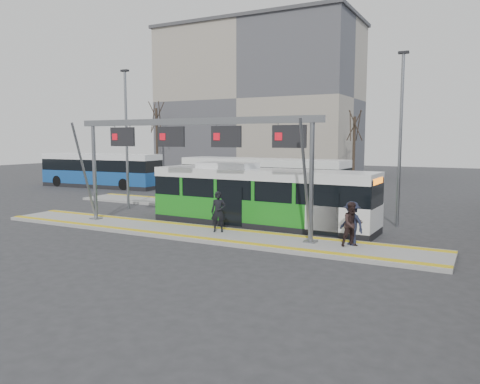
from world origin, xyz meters
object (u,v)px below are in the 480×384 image
(gantry, at_px, (191,141))
(passenger_a, at_px, (218,212))
(hero_bus, at_px, (260,198))
(passenger_b, at_px, (352,224))
(passenger_c, at_px, (352,223))

(gantry, relative_size, passenger_a, 6.97)
(gantry, xyz_separation_m, hero_bus, (2.14, 2.96, -2.84))
(passenger_b, height_order, passenger_c, passenger_b)
(hero_bus, height_order, passenger_a, hero_bus)
(hero_bus, relative_size, passenger_c, 6.60)
(gantry, distance_m, hero_bus, 4.63)
(hero_bus, distance_m, passenger_c, 5.98)
(passenger_a, bearing_deg, passenger_b, -25.81)
(hero_bus, height_order, passenger_c, hero_bus)
(passenger_a, bearing_deg, passenger_c, -23.69)
(hero_bus, relative_size, passenger_a, 6.25)
(hero_bus, bearing_deg, passenger_c, -24.64)
(passenger_b, bearing_deg, hero_bus, 109.28)
(gantry, distance_m, passenger_b, 8.23)
(passenger_c, bearing_deg, passenger_b, -41.58)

